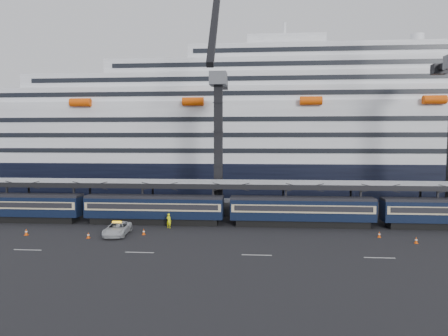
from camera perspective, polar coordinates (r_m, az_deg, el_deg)
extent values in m
plane|color=black|center=(47.10, 22.28, -10.45)|extent=(260.00, 260.00, 0.00)
cube|color=beige|center=(47.45, -26.25, -10.44)|extent=(3.00, 0.15, 0.02)
cube|color=beige|center=(42.71, -11.97, -11.71)|extent=(3.00, 0.15, 0.02)
cube|color=beige|center=(41.05, 4.70, -12.28)|extent=(3.00, 0.15, 0.02)
cube|color=beige|center=(42.82, 21.34, -11.86)|extent=(3.00, 0.15, 0.02)
cube|color=black|center=(64.17, -27.57, -6.38)|extent=(17.48, 2.40, 0.90)
cube|color=black|center=(63.88, -27.62, -4.79)|extent=(19.00, 2.80, 2.70)
cube|color=#C6B68C|center=(63.84, -27.63, -4.53)|extent=(18.62, 2.92, 1.05)
cube|color=black|center=(63.83, -27.63, -4.48)|extent=(17.86, 2.98, 0.70)
cube|color=black|center=(63.68, -27.66, -3.46)|extent=(19.00, 2.50, 0.35)
cube|color=black|center=(56.26, -9.88, -7.40)|extent=(17.48, 2.40, 0.90)
cube|color=black|center=(55.93, -9.90, -5.59)|extent=(19.00, 2.80, 2.70)
cube|color=#C6B68C|center=(55.88, -9.90, -5.29)|extent=(18.62, 2.92, 1.05)
cube|color=black|center=(55.88, -9.91, -5.24)|extent=(17.86, 2.98, 0.70)
cube|color=black|center=(55.70, -9.92, -4.07)|extent=(19.00, 2.50, 0.35)
cube|color=black|center=(54.89, 10.99, -7.70)|extent=(17.48, 2.40, 0.90)
cube|color=black|center=(54.55, 11.01, -5.85)|extent=(19.00, 2.80, 2.70)
cube|color=#C6B68C|center=(54.50, 11.02, -5.54)|extent=(18.62, 2.92, 1.05)
cube|color=black|center=(54.50, 11.02, -5.49)|extent=(17.86, 2.98, 0.70)
cube|color=black|center=(54.32, 11.03, -4.29)|extent=(19.00, 2.50, 0.35)
cube|color=#92959A|center=(59.45, 18.30, -2.10)|extent=(130.00, 6.00, 0.25)
cube|color=black|center=(56.59, 19.02, -2.72)|extent=(130.00, 0.25, 0.70)
cube|color=black|center=(62.38, 17.64, -2.09)|extent=(130.00, 0.25, 0.70)
cube|color=black|center=(65.89, -28.55, -4.17)|extent=(0.25, 0.25, 5.40)
cube|color=black|center=(70.60, -26.07, -3.58)|extent=(0.25, 0.25, 5.40)
cube|color=black|center=(61.03, -20.63, -4.56)|extent=(0.25, 0.25, 5.40)
cube|color=black|center=(66.09, -18.57, -3.87)|extent=(0.25, 0.25, 5.40)
cube|color=black|center=(57.52, -11.55, -4.89)|extent=(0.25, 0.25, 5.40)
cube|color=black|center=(62.87, -10.13, -4.12)|extent=(0.25, 0.25, 5.40)
cube|color=black|center=(55.61, -1.55, -5.12)|extent=(0.25, 0.25, 5.40)
cube|color=black|center=(61.12, -1.00, -4.29)|extent=(0.25, 0.25, 5.40)
cube|color=black|center=(55.47, 8.82, -5.19)|extent=(0.25, 0.25, 5.40)
cube|color=black|center=(60.99, 8.42, -4.35)|extent=(0.25, 0.25, 5.40)
cube|color=black|center=(57.10, 18.91, -5.09)|extent=(0.25, 0.25, 5.40)
cube|color=black|center=(62.48, 17.64, -4.30)|extent=(0.25, 0.25, 5.40)
cube|color=black|center=(60.37, 28.18, -4.87)|extent=(0.25, 0.25, 5.40)
cube|color=black|center=(65.48, 26.21, -4.15)|extent=(0.25, 0.25, 5.40)
cube|color=black|center=(90.88, 13.47, -1.17)|extent=(200.00, 28.00, 7.00)
cube|color=silver|center=(90.54, 13.57, 4.83)|extent=(190.00, 26.88, 12.00)
cube|color=silver|center=(90.97, 13.65, 9.56)|extent=(160.00, 24.64, 3.00)
cube|color=black|center=(78.85, 15.10, 10.41)|extent=(153.60, 0.12, 0.90)
cube|color=silver|center=(91.32, 13.68, 11.43)|extent=(124.00, 21.84, 3.00)
cube|color=black|center=(80.61, 14.95, 12.42)|extent=(119.04, 0.12, 0.90)
cube|color=silver|center=(91.76, 13.71, 13.29)|extent=(90.00, 19.04, 3.00)
cube|color=black|center=(82.46, 14.81, 14.34)|extent=(86.40, 0.12, 0.90)
cube|color=silver|center=(92.29, 13.74, 15.13)|extent=(56.00, 16.24, 3.00)
cube|color=black|center=(84.41, 14.67, 16.18)|extent=(53.76, 0.12, 0.90)
cube|color=silver|center=(91.93, 8.62, 16.83)|extent=(16.00, 12.00, 2.50)
cylinder|color=silver|center=(98.00, 25.87, 15.97)|extent=(2.80, 2.80, 3.00)
cylinder|color=#E84C07|center=(82.92, -19.82, 8.81)|extent=(4.00, 1.60, 1.60)
cylinder|color=#E84C07|center=(76.63, -4.44, 9.45)|extent=(4.00, 1.60, 1.60)
cylinder|color=#E84C07|center=(76.40, 12.32, 9.38)|extent=(4.00, 1.60, 1.60)
cylinder|color=#E84C07|center=(82.28, 27.86, 8.62)|extent=(4.00, 1.60, 1.60)
cube|color=#515459|center=(63.55, -0.81, -5.52)|extent=(4.50, 4.50, 2.00)
cube|color=black|center=(62.68, -0.82, 3.53)|extent=(1.30, 1.30, 18.00)
cube|color=#515459|center=(63.39, -0.82, 12.61)|extent=(2.60, 3.20, 2.00)
cube|color=black|center=(59.23, -1.38, 20.06)|extent=(0.90, 12.26, 14.37)
cube|color=black|center=(65.87, -0.62, 12.28)|extent=(0.90, 5.04, 0.90)
cube|color=black|center=(68.33, -0.42, 11.81)|extent=(2.20, 1.60, 1.60)
cube|color=black|center=(71.46, 29.33, 12.75)|extent=(0.90, 5.60, 0.90)
cube|color=black|center=(73.96, 28.40, 12.31)|extent=(2.20, 1.60, 1.60)
imported|color=silver|center=(50.63, -15.02, -8.38)|extent=(3.02, 5.76, 1.55)
imported|color=#F5FF0D|center=(53.19, -7.89, -7.47)|extent=(0.82, 0.68, 1.93)
cube|color=#E84C07|center=(50.21, -18.80, -9.45)|extent=(0.37, 0.37, 0.04)
cone|color=#E84C07|center=(50.13, -18.81, -9.04)|extent=(0.31, 0.31, 0.69)
cylinder|color=white|center=(50.13, -18.81, -9.04)|extent=(0.26, 0.26, 0.12)
cube|color=#E84C07|center=(54.57, -26.40, -8.57)|extent=(0.42, 0.42, 0.04)
cone|color=#E84C07|center=(54.49, -26.41, -8.14)|extent=(0.36, 0.36, 0.80)
cylinder|color=white|center=(54.49, -26.41, -8.14)|extent=(0.30, 0.30, 0.13)
cube|color=#E84C07|center=(50.24, -11.40, -9.30)|extent=(0.38, 0.38, 0.04)
cone|color=#E84C07|center=(50.15, -11.40, -8.88)|extent=(0.32, 0.32, 0.72)
cylinder|color=white|center=(50.15, -11.40, -8.88)|extent=(0.27, 0.27, 0.12)
cube|color=#E84C07|center=(50.11, 25.74, -9.66)|extent=(0.38, 0.38, 0.04)
cone|color=#E84C07|center=(50.03, 25.76, -9.23)|extent=(0.32, 0.32, 0.73)
cylinder|color=white|center=(50.03, 25.76, -9.23)|extent=(0.27, 0.27, 0.12)
cube|color=#E84C07|center=(51.37, 21.29, -9.20)|extent=(0.37, 0.37, 0.04)
cone|color=#E84C07|center=(51.28, 21.30, -8.80)|extent=(0.31, 0.31, 0.70)
cylinder|color=white|center=(51.28, 21.30, -8.80)|extent=(0.26, 0.26, 0.12)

